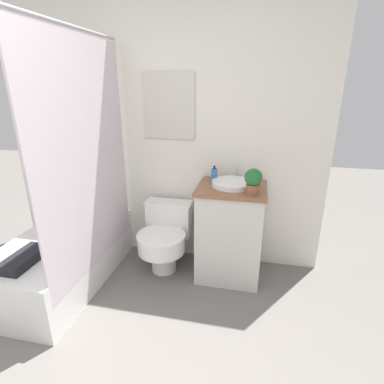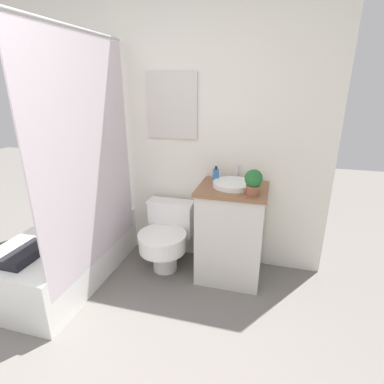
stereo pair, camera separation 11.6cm
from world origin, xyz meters
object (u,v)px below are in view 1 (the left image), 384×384
(toilet, at_px, (165,236))
(sink, at_px, (232,183))
(soap_bottle, at_px, (214,175))
(potted_plant, at_px, (253,180))

(toilet, height_order, sink, sink)
(soap_bottle, bearing_deg, toilet, -164.07)
(sink, distance_m, soap_bottle, 0.18)
(soap_bottle, xyz_separation_m, potted_plant, (0.33, -0.24, 0.05))
(toilet, xyz_separation_m, potted_plant, (0.75, -0.12, 0.62))
(sink, height_order, soap_bottle, soap_bottle)
(toilet, bearing_deg, soap_bottle, 15.93)
(soap_bottle, relative_size, potted_plant, 0.70)
(sink, bearing_deg, soap_bottle, 154.76)
(toilet, height_order, potted_plant, potted_plant)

